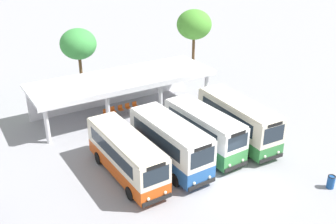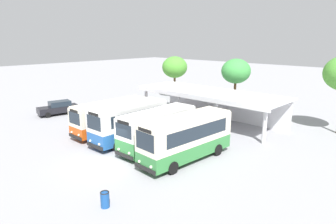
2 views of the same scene
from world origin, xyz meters
TOP-DOWN VIEW (x-y plane):
  - ground_plane at (0.00, 0.00)m, footprint 180.00×180.00m
  - city_bus_nearest_orange at (-5.68, 4.75)m, footprint 2.36×8.03m
  - city_bus_second_in_row at (-2.51, 4.36)m, footprint 2.55×7.47m
  - city_bus_middle_cream at (0.66, 4.77)m, footprint 2.47×7.40m
  - city_bus_fourth_amber at (3.83, 4.64)m, footprint 2.62×8.07m
  - terminal_canopy at (-1.30, 14.92)m, footprint 16.51×5.54m
  - waiting_chair_end_by_column at (-3.32, 13.88)m, footprint 0.46×0.46m
  - waiting_chair_second_from_end at (-2.58, 14.02)m, footprint 0.46×0.46m
  - waiting_chair_middle_seat at (-1.85, 13.97)m, footprint 0.46×0.46m
  - waiting_chair_fourth_seat at (-1.11, 14.00)m, footprint 0.46×0.46m
  - waiting_chair_fifth_seat at (-0.37, 14.00)m, footprint 0.46×0.46m
  - roadside_tree_behind_canopy at (-2.67, 21.68)m, footprint 3.65×3.65m
  - roadside_tree_east_of_canopy at (10.08, 19.72)m, footprint 3.89×3.89m
  - litter_bin_apron at (4.92, -3.32)m, footprint 0.49×0.49m

SIDE VIEW (x-z plane):
  - ground_plane at x=0.00m, z-range 0.00..0.00m
  - litter_bin_apron at x=4.92m, z-range 0.01..0.91m
  - waiting_chair_end_by_column at x=-3.32m, z-range 0.09..0.95m
  - waiting_chair_second_from_end at x=-2.58m, z-range 0.09..0.95m
  - waiting_chair_middle_seat at x=-1.85m, z-range 0.09..0.95m
  - waiting_chair_fourth_seat at x=-1.11m, z-range 0.09..0.95m
  - waiting_chair_fifth_seat at x=-0.37m, z-range 0.09..0.95m
  - city_bus_nearest_orange at x=-5.68m, z-range 0.17..3.25m
  - city_bus_middle_cream at x=0.66m, z-range 0.17..3.42m
  - city_bus_fourth_amber at x=3.83m, z-range 0.17..3.57m
  - city_bus_second_in_row at x=-2.51m, z-range 0.17..3.57m
  - terminal_canopy at x=-1.30m, z-range 0.94..4.34m
  - roadside_tree_behind_canopy at x=-2.67m, z-range 1.64..8.07m
  - roadside_tree_east_of_canopy at x=10.08m, z-range 2.03..9.45m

